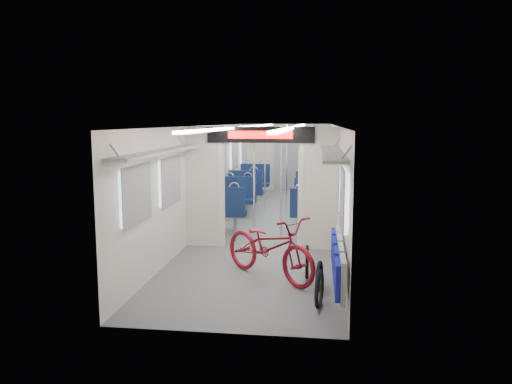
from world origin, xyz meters
TOP-DOWN VIEW (x-y plane):
  - carriage at (0.00, -0.27)m, footprint 12.00×12.02m
  - bicycle at (0.36, -3.92)m, footprint 1.86×1.75m
  - flip_bench at (1.35, -4.83)m, footprint 0.12×2.10m
  - bike_hoop_a at (1.12, -5.09)m, footprint 0.13×0.51m
  - bike_hoop_b at (1.12, -4.46)m, footprint 0.12×0.46m
  - bike_hoop_c at (0.93, -3.86)m, footprint 0.06×0.52m
  - seat_bay_near_left at (-0.93, 0.09)m, footprint 0.92×2.12m
  - seat_bay_near_right at (0.94, 0.18)m, footprint 0.90×2.03m
  - seat_bay_far_left at (-0.93, 3.39)m, footprint 0.95×2.27m
  - seat_bay_far_right at (0.94, 3.42)m, footprint 0.95×2.25m
  - stanchion_near_left at (-0.25, -1.11)m, footprint 0.04×0.04m
  - stanchion_near_right at (0.34, -1.46)m, footprint 0.04×0.04m
  - stanchion_far_left at (-0.33, 1.73)m, footprint 0.04×0.04m
  - stanchion_far_right at (0.25, 1.54)m, footprint 0.05×0.05m

SIDE VIEW (x-z plane):
  - bike_hoop_b at x=1.12m, z-range -0.03..0.43m
  - bike_hoop_a at x=1.12m, z-range -0.03..0.48m
  - bike_hoop_c at x=0.93m, z-range -0.03..0.50m
  - bicycle at x=0.36m, z-range 0.00..1.00m
  - seat_bay_near_right at x=0.94m, z-range -0.01..1.08m
  - seat_bay_near_left at x=-0.93m, z-range -0.01..1.11m
  - seat_bay_far_right at x=0.94m, z-range -0.01..1.14m
  - seat_bay_far_left at x=-0.93m, z-range -0.01..1.15m
  - flip_bench at x=1.35m, z-range 0.33..0.83m
  - stanchion_near_left at x=-0.25m, z-range 0.00..2.30m
  - stanchion_near_right at x=0.34m, z-range 0.00..2.30m
  - stanchion_far_left at x=-0.33m, z-range 0.00..2.30m
  - stanchion_far_right at x=0.25m, z-range 0.00..2.30m
  - carriage at x=0.00m, z-range 0.35..2.66m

